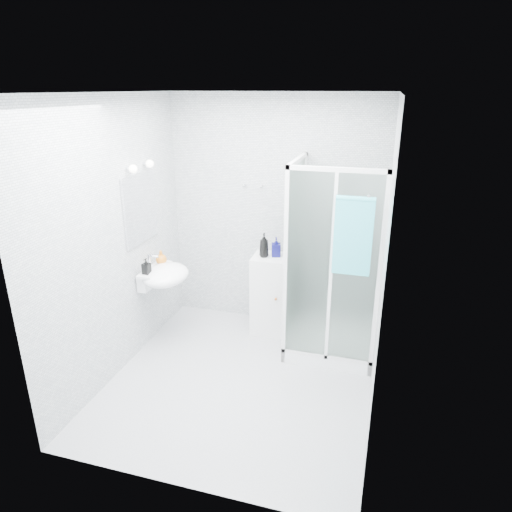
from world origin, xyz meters
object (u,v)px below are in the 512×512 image
(hand_towel, at_px, (353,235))
(shampoo_bottle_b, at_px, (276,247))
(wall_basin, at_px, (163,275))
(shampoo_bottle_a, at_px, (264,245))
(soap_dispenser_black, at_px, (146,266))
(storage_cabinet, at_px, (269,294))
(shower_enclosure, at_px, (324,312))
(soap_dispenser_orange, at_px, (161,257))

(hand_towel, xyz_separation_m, shampoo_bottle_b, (-0.85, 0.68, -0.42))
(wall_basin, bearing_deg, shampoo_bottle_a, 29.75)
(wall_basin, distance_m, soap_dispenser_black, 0.24)
(wall_basin, xyz_separation_m, shampoo_bottle_a, (0.94, 0.54, 0.24))
(storage_cabinet, relative_size, shampoo_bottle_a, 3.41)
(shampoo_bottle_a, bearing_deg, shampoo_bottle_b, 24.23)
(shower_enclosure, height_order, shampoo_bottle_b, shower_enclosure)
(storage_cabinet, distance_m, shampoo_bottle_a, 0.59)
(shower_enclosure, bearing_deg, storage_cabinet, 159.24)
(shampoo_bottle_a, relative_size, soap_dispenser_orange, 1.76)
(storage_cabinet, xyz_separation_m, shampoo_bottle_a, (-0.06, -0.03, 0.59))
(soap_dispenser_black, bearing_deg, shower_enclosure, 15.10)
(hand_towel, bearing_deg, shampoo_bottle_a, 147.28)
(shampoo_bottle_a, distance_m, soap_dispenser_black, 1.26)
(wall_basin, relative_size, shampoo_bottle_a, 2.11)
(shower_enclosure, distance_m, soap_dispenser_orange, 1.82)
(storage_cabinet, bearing_deg, hand_towel, -37.47)
(soap_dispenser_orange, bearing_deg, soap_dispenser_black, -93.09)
(shower_enclosure, distance_m, soap_dispenser_black, 1.88)
(hand_towel, relative_size, soap_dispenser_black, 4.39)
(storage_cabinet, distance_m, soap_dispenser_black, 1.40)
(soap_dispenser_orange, bearing_deg, storage_cabinet, 21.61)
(hand_towel, bearing_deg, shampoo_bottle_b, 141.39)
(shower_enclosure, relative_size, shampoo_bottle_a, 7.54)
(wall_basin, height_order, hand_towel, hand_towel)
(soap_dispenser_orange, xyz_separation_m, soap_dispenser_black, (-0.02, -0.29, 0.01))
(wall_basin, relative_size, shampoo_bottle_b, 2.63)
(hand_towel, distance_m, shampoo_bottle_a, 1.22)
(storage_cabinet, relative_size, hand_towel, 1.27)
(wall_basin, bearing_deg, soap_dispenser_black, -122.14)
(wall_basin, xyz_separation_m, soap_dispenser_orange, (-0.08, 0.13, 0.14))
(wall_basin, distance_m, shampoo_bottle_a, 1.11)
(hand_towel, distance_m, soap_dispenser_black, 2.07)
(shower_enclosure, xyz_separation_m, storage_cabinet, (-0.65, 0.25, 0.01))
(soap_dispenser_orange, bearing_deg, shampoo_bottle_a, 21.56)
(wall_basin, distance_m, shampoo_bottle_b, 1.24)
(shower_enclosure, height_order, soap_dispenser_orange, shower_enclosure)
(hand_towel, xyz_separation_m, shampoo_bottle_a, (-0.97, 0.62, -0.40))
(wall_basin, height_order, shampoo_bottle_b, shampoo_bottle_b)
(storage_cabinet, bearing_deg, soap_dispenser_orange, -160.36)
(shampoo_bottle_b, xyz_separation_m, soap_dispenser_black, (-1.16, -0.75, -0.07))
(shower_enclosure, bearing_deg, shampoo_bottle_b, 154.95)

